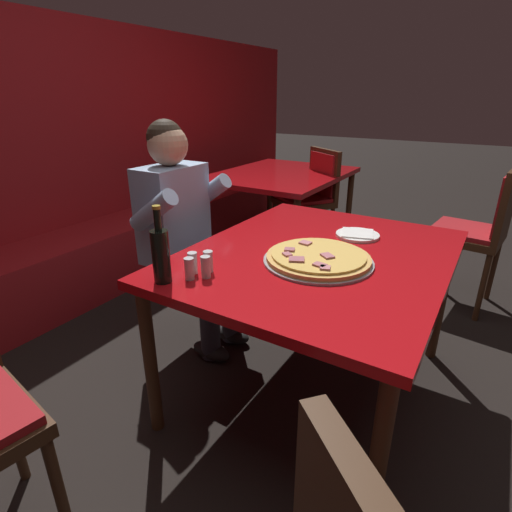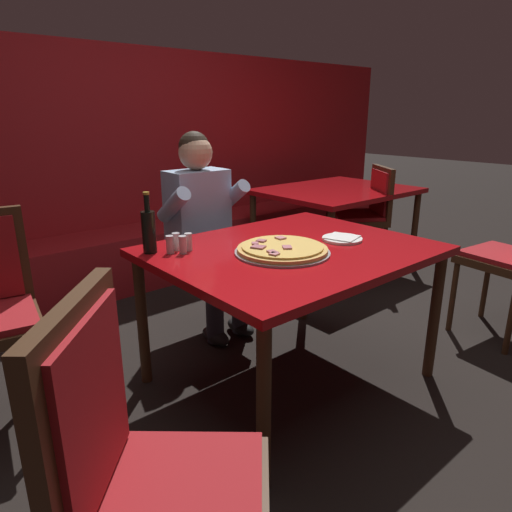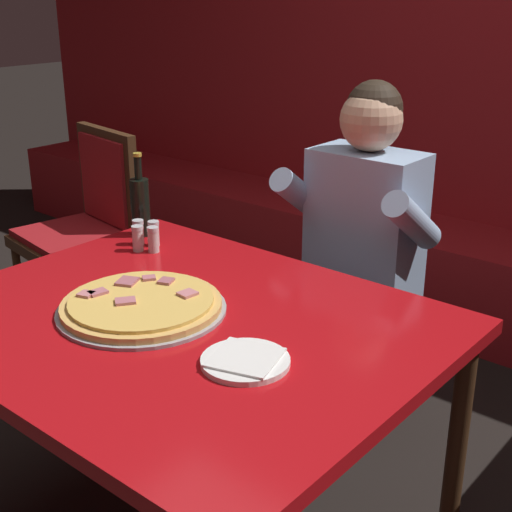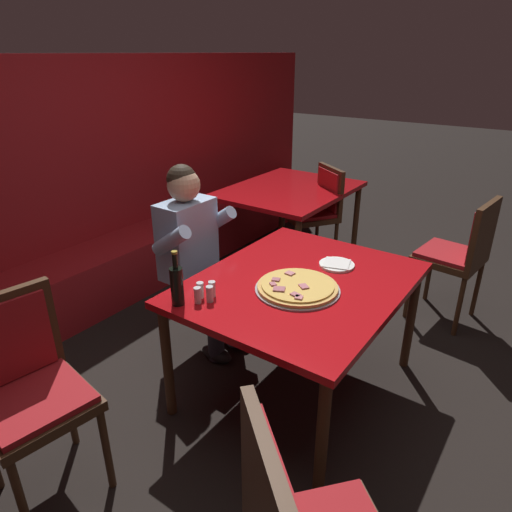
{
  "view_description": "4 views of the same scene",
  "coord_description": "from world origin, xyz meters",
  "px_view_note": "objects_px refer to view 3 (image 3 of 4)",
  "views": [
    {
      "loc": [
        -1.54,
        -0.62,
        1.4
      ],
      "look_at": [
        -0.17,
        0.23,
        0.73
      ],
      "focal_mm": 28.0,
      "sensor_mm": 36.0,
      "label": 1
    },
    {
      "loc": [
        -1.55,
        -1.54,
        1.38
      ],
      "look_at": [
        -0.15,
        0.11,
        0.7
      ],
      "focal_mm": 32.0,
      "sensor_mm": 36.0,
      "label": 2
    },
    {
      "loc": [
        1.25,
        -1.18,
        1.57
      ],
      "look_at": [
        0.11,
        0.18,
        0.89
      ],
      "focal_mm": 50.0,
      "sensor_mm": 36.0,
      "label": 3
    },
    {
      "loc": [
        -1.99,
        -1.1,
        1.91
      ],
      "look_at": [
        0.04,
        0.33,
        0.79
      ],
      "focal_mm": 32.0,
      "sensor_mm": 36.0,
      "label": 4
    }
  ],
  "objects_px": {
    "main_dining_table": "(181,340)",
    "shaker_red_pepper_flakes": "(153,241)",
    "pizza": "(141,305)",
    "beer_bottle": "(140,205)",
    "shaker_parmesan": "(138,239)",
    "shaker_oregano": "(138,233)",
    "plate_white_paper": "(245,361)",
    "dining_chair_far_left": "(87,220)",
    "shaker_black_pepper": "(154,235)",
    "diner_seated_blue_shirt": "(351,251)"
  },
  "relations": [
    {
      "from": "plate_white_paper",
      "to": "shaker_oregano",
      "type": "height_order",
      "value": "shaker_oregano"
    },
    {
      "from": "shaker_red_pepper_flakes",
      "to": "dining_chair_far_left",
      "type": "height_order",
      "value": "dining_chair_far_left"
    },
    {
      "from": "pizza",
      "to": "shaker_oregano",
      "type": "height_order",
      "value": "shaker_oregano"
    },
    {
      "from": "pizza",
      "to": "beer_bottle",
      "type": "height_order",
      "value": "beer_bottle"
    },
    {
      "from": "pizza",
      "to": "shaker_black_pepper",
      "type": "bearing_deg",
      "value": 133.82
    },
    {
      "from": "shaker_black_pepper",
      "to": "shaker_oregano",
      "type": "xyz_separation_m",
      "value": [
        -0.05,
        -0.03,
        0.0
      ]
    },
    {
      "from": "plate_white_paper",
      "to": "shaker_red_pepper_flakes",
      "type": "height_order",
      "value": "shaker_red_pepper_flakes"
    },
    {
      "from": "plate_white_paper",
      "to": "shaker_oregano",
      "type": "relative_size",
      "value": 2.44
    },
    {
      "from": "main_dining_table",
      "to": "shaker_oregano",
      "type": "distance_m",
      "value": 0.61
    },
    {
      "from": "shaker_parmesan",
      "to": "dining_chair_far_left",
      "type": "xyz_separation_m",
      "value": [
        -0.8,
        0.39,
        -0.2
      ]
    },
    {
      "from": "plate_white_paper",
      "to": "shaker_parmesan",
      "type": "height_order",
      "value": "shaker_parmesan"
    },
    {
      "from": "main_dining_table",
      "to": "shaker_oregano",
      "type": "xyz_separation_m",
      "value": [
        -0.51,
        0.31,
        0.11
      ]
    },
    {
      "from": "plate_white_paper",
      "to": "shaker_oregano",
      "type": "bearing_deg",
      "value": 154.58
    },
    {
      "from": "shaker_oregano",
      "to": "dining_chair_far_left",
      "type": "distance_m",
      "value": 0.86
    },
    {
      "from": "plate_white_paper",
      "to": "dining_chair_far_left",
      "type": "bearing_deg",
      "value": 155.0
    },
    {
      "from": "main_dining_table",
      "to": "dining_chair_far_left",
      "type": "bearing_deg",
      "value": 152.78
    },
    {
      "from": "main_dining_table",
      "to": "diner_seated_blue_shirt",
      "type": "bearing_deg",
      "value": 88.24
    },
    {
      "from": "main_dining_table",
      "to": "shaker_black_pepper",
      "type": "distance_m",
      "value": 0.58
    },
    {
      "from": "dining_chair_far_left",
      "to": "shaker_parmesan",
      "type": "bearing_deg",
      "value": -25.82
    },
    {
      "from": "pizza",
      "to": "diner_seated_blue_shirt",
      "type": "bearing_deg",
      "value": 81.14
    },
    {
      "from": "shaker_red_pepper_flakes",
      "to": "shaker_parmesan",
      "type": "relative_size",
      "value": 1.0
    },
    {
      "from": "shaker_black_pepper",
      "to": "beer_bottle",
      "type": "bearing_deg",
      "value": 157.85
    },
    {
      "from": "main_dining_table",
      "to": "shaker_red_pepper_flakes",
      "type": "distance_m",
      "value": 0.52
    },
    {
      "from": "shaker_red_pepper_flakes",
      "to": "shaker_oregano",
      "type": "xyz_separation_m",
      "value": [
        -0.09,
        0.02,
        0.0
      ]
    },
    {
      "from": "beer_bottle",
      "to": "shaker_parmesan",
      "type": "relative_size",
      "value": 3.4
    },
    {
      "from": "diner_seated_blue_shirt",
      "to": "dining_chair_far_left",
      "type": "xyz_separation_m",
      "value": [
        -1.29,
        -0.14,
        -0.13
      ]
    },
    {
      "from": "shaker_oregano",
      "to": "diner_seated_blue_shirt",
      "type": "bearing_deg",
      "value": 42.28
    },
    {
      "from": "beer_bottle",
      "to": "shaker_oregano",
      "type": "height_order",
      "value": "beer_bottle"
    },
    {
      "from": "main_dining_table",
      "to": "shaker_black_pepper",
      "type": "bearing_deg",
      "value": 144.34
    },
    {
      "from": "pizza",
      "to": "shaker_red_pepper_flakes",
      "type": "height_order",
      "value": "shaker_red_pepper_flakes"
    },
    {
      "from": "pizza",
      "to": "dining_chair_far_left",
      "type": "bearing_deg",
      "value": 149.22
    },
    {
      "from": "shaker_oregano",
      "to": "pizza",
      "type": "bearing_deg",
      "value": -40.51
    },
    {
      "from": "main_dining_table",
      "to": "shaker_parmesan",
      "type": "relative_size",
      "value": 15.44
    },
    {
      "from": "shaker_oregano",
      "to": "beer_bottle",
      "type": "bearing_deg",
      "value": 132.85
    },
    {
      "from": "pizza",
      "to": "diner_seated_blue_shirt",
      "type": "xyz_separation_m",
      "value": [
        0.13,
        0.83,
        -0.05
      ]
    },
    {
      "from": "shaker_red_pepper_flakes",
      "to": "diner_seated_blue_shirt",
      "type": "distance_m",
      "value": 0.68
    },
    {
      "from": "shaker_oregano",
      "to": "dining_chair_far_left",
      "type": "relative_size",
      "value": 0.09
    },
    {
      "from": "beer_bottle",
      "to": "dining_chair_far_left",
      "type": "xyz_separation_m",
      "value": [
        -0.69,
        0.27,
        -0.27
      ]
    },
    {
      "from": "main_dining_table",
      "to": "shaker_oregano",
      "type": "relative_size",
      "value": 15.44
    },
    {
      "from": "pizza",
      "to": "dining_chair_far_left",
      "type": "distance_m",
      "value": 1.37
    },
    {
      "from": "main_dining_table",
      "to": "diner_seated_blue_shirt",
      "type": "xyz_separation_m",
      "value": [
        0.02,
        0.79,
        0.03
      ]
    },
    {
      "from": "pizza",
      "to": "beer_bottle",
      "type": "relative_size",
      "value": 1.56
    },
    {
      "from": "dining_chair_far_left",
      "to": "shaker_black_pepper",
      "type": "bearing_deg",
      "value": -21.69
    },
    {
      "from": "shaker_black_pepper",
      "to": "shaker_red_pepper_flakes",
      "type": "distance_m",
      "value": 0.06
    },
    {
      "from": "beer_bottle",
      "to": "diner_seated_blue_shirt",
      "type": "distance_m",
      "value": 0.75
    },
    {
      "from": "shaker_black_pepper",
      "to": "shaker_red_pepper_flakes",
      "type": "height_order",
      "value": "same"
    },
    {
      "from": "shaker_black_pepper",
      "to": "shaker_parmesan",
      "type": "bearing_deg",
      "value": -93.36
    },
    {
      "from": "main_dining_table",
      "to": "pizza",
      "type": "distance_m",
      "value": 0.14
    },
    {
      "from": "main_dining_table",
      "to": "plate_white_paper",
      "type": "distance_m",
      "value": 0.31
    },
    {
      "from": "diner_seated_blue_shirt",
      "to": "shaker_parmesan",
      "type": "bearing_deg",
      "value": -132.82
    }
  ]
}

